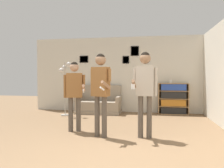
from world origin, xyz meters
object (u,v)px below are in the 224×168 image
(couch, at_px, (99,104))
(person_player_foreground_left, at_px, (74,89))
(bookshelf, at_px, (173,99))
(person_player_foreground_center, at_px, (101,85))
(drinking_cup, at_px, (171,81))
(floor_lamp, at_px, (65,78))
(person_watcher_holding_cup, at_px, (145,84))

(couch, bearing_deg, person_player_foreground_left, -88.90)
(bookshelf, distance_m, person_player_foreground_center, 3.67)
(person_player_foreground_center, bearing_deg, drinking_cup, 61.60)
(bookshelf, bearing_deg, drinking_cup, -179.90)
(floor_lamp, height_order, person_player_foreground_left, floor_lamp)
(person_watcher_holding_cup, xyz_separation_m, drinking_cup, (0.78, 3.06, -0.01))
(drinking_cup, bearing_deg, couch, -175.59)
(bookshelf, bearing_deg, person_player_foreground_left, -131.74)
(couch, xyz_separation_m, bookshelf, (2.55, 0.19, 0.22))
(person_player_foreground_left, height_order, person_watcher_holding_cup, person_watcher_holding_cup)
(bookshelf, distance_m, drinking_cup, 0.59)
(person_player_foreground_left, relative_size, person_watcher_holding_cup, 0.91)
(bookshelf, xyz_separation_m, person_player_foreground_left, (-2.50, -2.80, 0.47))
(person_player_foreground_center, distance_m, person_watcher_holding_cup, 0.93)
(person_player_foreground_left, height_order, drinking_cup, person_player_foreground_left)
(person_player_foreground_left, bearing_deg, couch, 91.10)
(person_watcher_holding_cup, bearing_deg, floor_lamp, 140.70)
(floor_lamp, bearing_deg, couch, 35.36)
(floor_lamp, xyz_separation_m, person_watcher_holding_cup, (2.66, -2.18, -0.13))
(floor_lamp, distance_m, person_player_foreground_center, 2.86)
(floor_lamp, xyz_separation_m, person_player_foreground_center, (1.73, -2.27, -0.15))
(couch, relative_size, person_player_foreground_left, 0.95)
(person_player_foreground_left, bearing_deg, person_player_foreground_center, -26.43)
(floor_lamp, distance_m, person_watcher_holding_cup, 3.44)
(person_player_foreground_center, bearing_deg, floor_lamp, 127.35)
(bookshelf, height_order, person_player_foreground_left, person_player_foreground_left)
(floor_lamp, relative_size, person_player_foreground_center, 0.99)
(couch, relative_size, drinking_cup, 13.51)
(couch, distance_m, floor_lamp, 1.52)
(floor_lamp, height_order, person_player_foreground_center, person_player_foreground_center)
(bookshelf, distance_m, person_player_foreground_left, 3.78)
(bookshelf, relative_size, floor_lamp, 0.60)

